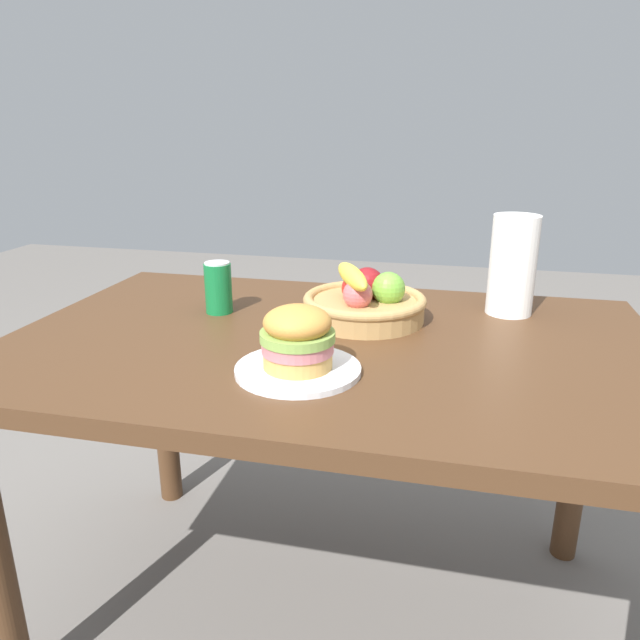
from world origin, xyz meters
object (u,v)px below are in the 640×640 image
plate (298,370)px  sandwich (298,337)px  soda_can (218,288)px  fruit_basket (365,301)px  paper_towel_roll (513,265)px

plate → sandwich: bearing=0.0°
soda_can → fruit_basket: 0.36m
fruit_basket → paper_towel_roll: paper_towel_roll is taller
soda_can → paper_towel_roll: 0.71m
fruit_basket → plate: bearing=-102.0°
plate → fruit_basket: fruit_basket is taller
soda_can → sandwich: bearing=-47.7°
sandwich → soda_can: sandwich is taller
plate → paper_towel_roll: 0.63m
plate → paper_towel_roll: size_ratio=0.99×
paper_towel_roll → soda_can: bearing=-167.3°
plate → sandwich: size_ratio=1.70×
plate → paper_towel_roll: paper_towel_roll is taller
sandwich → soda_can: 0.43m
fruit_basket → paper_towel_roll: size_ratio=1.21×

